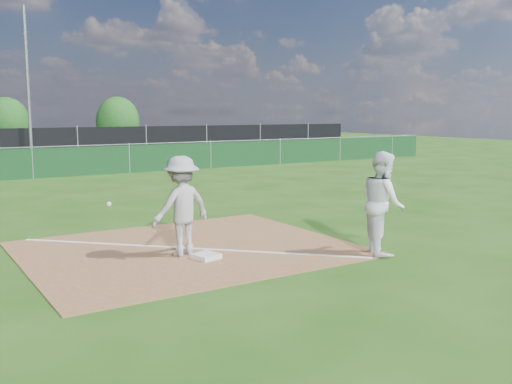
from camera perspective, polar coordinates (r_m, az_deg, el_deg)
ground at (r=19.52m, az=-18.45°, el=-0.15°), size 90.00×90.00×0.00m
infield_dirt at (r=11.14m, az=-6.83°, el=-5.66°), size 6.00×5.00×0.02m
foul_line at (r=11.14m, az=-6.83°, el=-5.58°), size 5.01×5.01×0.01m
green_fence at (r=24.31m, az=-21.44°, el=2.66°), size 44.00×0.05×1.20m
light_pole at (r=32.09m, az=-21.85°, el=9.89°), size 0.16×0.16×8.00m
first_base at (r=10.33m, az=-5.04°, el=-6.41°), size 0.51×0.51×0.09m
play_at_first at (r=10.48m, az=-7.49°, el=-1.39°), size 2.04×0.87×1.83m
runner at (r=10.83m, az=12.57°, el=-1.07°), size 1.08×1.17×1.92m
car_right at (r=37.15m, az=-20.15°, el=4.58°), size 5.24×3.05×1.43m
tree_mid at (r=43.75m, az=-23.66°, el=6.37°), size 3.09×3.09×3.67m
tree_right at (r=43.98m, az=-13.64°, el=6.88°), size 3.18×3.18×3.77m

